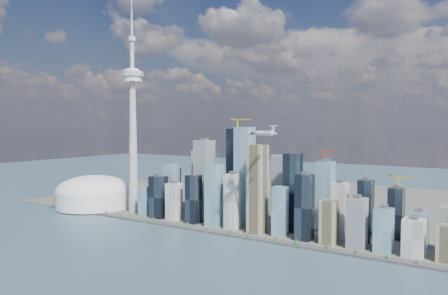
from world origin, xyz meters
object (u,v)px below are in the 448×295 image
Objects in this scene: needle_tower at (133,121)px; airplane at (261,133)px; dome_stadium at (94,193)px; sailboat_west at (124,237)px.

needle_tower is 7.48× the size of airplane.
dome_stadium is 2.72× the size of airplane.
sailboat_west is (-256.45, -97.91, -209.10)m from airplane.
airplane is 8.91× the size of sailboat_west.
needle_tower reaches higher than dome_stadium.
needle_tower is 241.40m from dome_stadium.
airplane is at bearing -8.62° from dome_stadium.
dome_stadium is at bearing -175.91° from needle_tower.
sailboat_west is (303.12, -182.69, -36.79)m from dome_stadium.
airplane is (559.58, -84.78, 172.31)m from dome_stadium.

